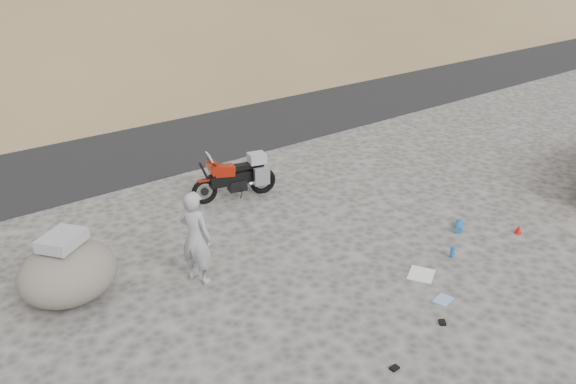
% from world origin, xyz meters
% --- Properties ---
extents(ground, '(140.00, 140.00, 0.00)m').
position_xyz_m(ground, '(0.00, 0.00, 0.00)').
color(ground, '#474442').
rests_on(ground, ground).
extents(road, '(120.00, 7.00, 0.05)m').
position_xyz_m(road, '(0.00, 9.00, 0.00)').
color(road, black).
rests_on(road, ground).
extents(motorcycle, '(1.94, 0.82, 1.17)m').
position_xyz_m(motorcycle, '(0.54, 3.48, 0.50)').
color(motorcycle, black).
rests_on(motorcycle, ground).
extents(man, '(0.59, 0.70, 1.64)m').
position_xyz_m(man, '(-1.83, 1.13, 0.00)').
color(man, '#9A999F').
rests_on(man, ground).
extents(boulder, '(1.93, 1.81, 1.18)m').
position_xyz_m(boulder, '(-3.71, 1.87, 0.52)').
color(boulder, '#57534B').
rests_on(boulder, ground).
extents(gear_white_cloth, '(0.60, 0.58, 0.02)m').
position_xyz_m(gear_white_cloth, '(1.26, -1.10, 0.01)').
color(gear_white_cloth, white).
rests_on(gear_white_cloth, ground).
extents(gear_blue_mat, '(0.41, 0.33, 0.15)m').
position_xyz_m(gear_blue_mat, '(3.14, -0.49, 0.08)').
color(gear_blue_mat, '#1C5EA9').
rests_on(gear_blue_mat, ground).
extents(gear_bottle, '(0.09, 0.09, 0.23)m').
position_xyz_m(gear_bottle, '(2.15, -1.07, 0.11)').
color(gear_bottle, '#1C5EA9').
rests_on(gear_bottle, ground).
extents(gear_funnel, '(0.15, 0.15, 0.18)m').
position_xyz_m(gear_funnel, '(3.92, -1.30, 0.09)').
color(gear_funnel, '#BA0E0C').
rests_on(gear_funnel, ground).
extents(gear_glove_a, '(0.12, 0.09, 0.03)m').
position_xyz_m(gear_glove_a, '(-0.85, -2.40, 0.02)').
color(gear_glove_a, black).
rests_on(gear_glove_a, ground).
extents(gear_glove_b, '(0.15, 0.15, 0.04)m').
position_xyz_m(gear_glove_b, '(0.45, -2.18, 0.02)').
color(gear_glove_b, black).
rests_on(gear_glove_b, ground).
extents(gear_blue_cloth, '(0.35, 0.29, 0.01)m').
position_xyz_m(gear_blue_cloth, '(0.95, -1.80, 0.01)').
color(gear_blue_cloth, '#859FCD').
rests_on(gear_blue_cloth, ground).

